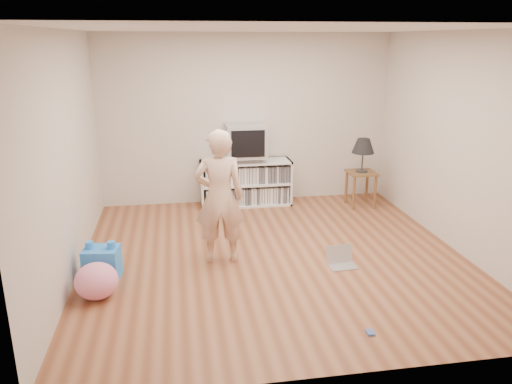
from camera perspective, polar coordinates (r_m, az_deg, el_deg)
The scene contains 13 objects.
ground at distance 6.03m, azimuth 2.07°, elevation -7.38°, with size 4.50×4.50×0.00m, color brown.
walls at distance 5.62m, azimuth 2.21°, elevation 4.78°, with size 4.52×4.52×2.60m.
ceiling at distance 5.49m, azimuth 2.38°, elevation 18.15°, with size 4.50×4.50×0.01m, color white.
media_unit at distance 7.79m, azimuth -1.19°, elevation 1.09°, with size 1.40×0.45×0.70m.
dvd_deck at distance 7.68m, azimuth -1.19°, elevation 3.82°, with size 0.45×0.35×0.07m, color gray.
crt_tv at distance 7.62m, azimuth -1.20°, elevation 5.90°, with size 0.60×0.53×0.50m.
side_table at distance 7.85m, azimuth 11.92°, elevation 1.34°, with size 0.42×0.42×0.55m.
table_lamp at distance 7.73m, azimuth 12.16°, elevation 5.09°, with size 0.34×0.34×0.52m.
person at distance 5.66m, azimuth -4.19°, elevation -0.60°, with size 0.57×0.37×1.56m, color beige.
laptop at distance 5.88m, azimuth 9.68°, elevation -7.68°, with size 0.33×0.28×0.22m.
playing_cards at distance 4.70m, azimuth 12.93°, elevation -15.39°, with size 0.07×0.09×0.02m, color #4261B2.
plush_blue at distance 5.70m, azimuth -17.19°, elevation -7.72°, with size 0.41×0.36×0.43m.
plush_pink at distance 5.31m, azimuth -17.78°, elevation -9.66°, with size 0.43×0.43×0.37m, color pink.
Camera 1 is at (-1.11, -5.38, 2.50)m, focal length 35.00 mm.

